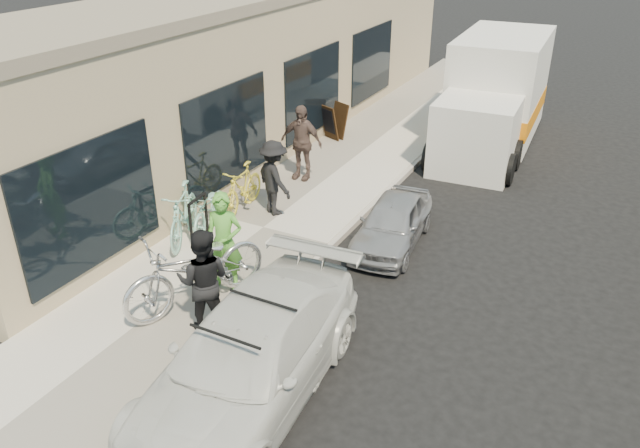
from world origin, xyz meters
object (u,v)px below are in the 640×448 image
at_px(cruiser_bike_b, 209,208).
at_px(bystander_a, 274,178).
at_px(tandem_bike, 196,270).
at_px(sedan_silver, 393,223).
at_px(sandwich_board, 334,121).
at_px(moving_truck, 494,98).
at_px(sedan_white, 250,357).
at_px(man_standing, 204,281).
at_px(woman_rider, 224,242).
at_px(bike_rack, 198,214).
at_px(cruiser_bike_a, 183,214).
at_px(bystander_b, 301,142).
at_px(cruiser_bike_c, 242,188).

height_order(cruiser_bike_b, bystander_a, bystander_a).
bearing_deg(tandem_bike, sedan_silver, 84.51).
distance_m(sandwich_board, bystander_a, 5.01).
relative_size(sedan_silver, moving_truck, 0.47).
bearing_deg(sedan_white, tandem_bike, 141.39).
height_order(sedan_silver, man_standing, man_standing).
height_order(woman_rider, man_standing, woman_rider).
bearing_deg(tandem_bike, bike_rack, 149.92).
distance_m(tandem_bike, bystander_a, 3.63).
relative_size(sandwich_board, sedan_silver, 0.34).
xyz_separation_m(woman_rider, cruiser_bike_a, (-1.74, 1.03, -0.32)).
xyz_separation_m(bike_rack, tandem_bike, (1.41, -1.87, 0.14)).
bearing_deg(woman_rider, sandwich_board, 83.93).
bearing_deg(cruiser_bike_b, sedan_silver, 4.11).
xyz_separation_m(sedan_white, man_standing, (-1.37, 0.84, 0.35)).
bearing_deg(moving_truck, bike_rack, -115.80).
xyz_separation_m(cruiser_bike_a, bystander_a, (0.97, 1.85, 0.26)).
bearing_deg(tandem_bike, bystander_a, 123.67).
xyz_separation_m(cruiser_bike_b, bystander_b, (0.39, 3.17, 0.47)).
relative_size(cruiser_bike_b, bystander_a, 1.02).
bearing_deg(sandwich_board, cruiser_bike_b, -63.66).
xyz_separation_m(bike_rack, cruiser_bike_c, (0.04, 1.50, -0.03)).
height_order(sedan_white, bystander_a, bystander_a).
relative_size(sedan_silver, woman_rider, 1.61).
relative_size(sedan_silver, bystander_a, 1.75).
distance_m(tandem_bike, cruiser_bike_b, 2.81).
bearing_deg(cruiser_bike_c, bike_rack, -97.09).
bearing_deg(bystander_a, cruiser_bike_b, 83.47).
xyz_separation_m(tandem_bike, cruiser_bike_a, (-1.65, 1.71, -0.12)).
xyz_separation_m(cruiser_bike_b, cruiser_bike_c, (0.13, 1.01, 0.07)).
bearing_deg(bystander_a, moving_truck, -84.61).
bearing_deg(sedan_silver, man_standing, -115.10).
height_order(sandwich_board, woman_rider, woman_rider).
bearing_deg(moving_truck, cruiser_bike_c, -119.63).
distance_m(bike_rack, bystander_a, 1.86).
bearing_deg(bike_rack, sedan_white, -43.90).
height_order(woman_rider, cruiser_bike_b, woman_rider).
xyz_separation_m(moving_truck, bystander_a, (-2.92, -7.05, -0.33)).
distance_m(sandwich_board, moving_truck, 4.54).
height_order(sedan_white, sedan_silver, sedan_white).
height_order(cruiser_bike_a, bystander_a, bystander_a).
bearing_deg(cruiser_bike_b, moving_truck, 48.94).
distance_m(tandem_bike, woman_rider, 0.72).
distance_m(tandem_bike, cruiser_bike_a, 2.38).
height_order(tandem_bike, man_standing, man_standing).
xyz_separation_m(sandwich_board, sedan_white, (3.57, -9.76, 0.02)).
xyz_separation_m(moving_truck, cruiser_bike_c, (-3.62, -7.25, -0.64)).
bearing_deg(tandem_bike, moving_truck, 101.01).
bearing_deg(tandem_bike, sedan_white, -11.57).
distance_m(sedan_white, bystander_b, 7.46).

